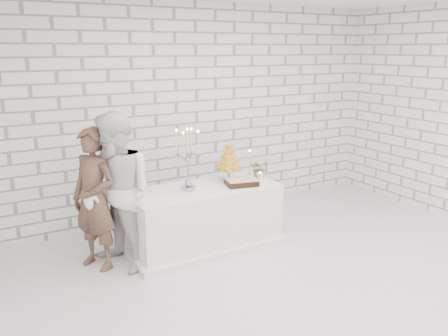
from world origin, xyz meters
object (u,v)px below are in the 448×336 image
(cake_table, at_px, (204,217))
(candelabra, at_px, (188,159))
(groom, at_px, (94,199))
(bride, at_px, (118,193))
(croquembouche, at_px, (229,161))

(cake_table, bearing_deg, candelabra, 176.49)
(cake_table, bearing_deg, groom, 175.35)
(cake_table, xyz_separation_m, bride, (-1.07, -0.07, 0.50))
(cake_table, distance_m, groom, 1.36)
(croquembouche, bearing_deg, groom, -179.80)
(groom, distance_m, bride, 0.29)
(bride, xyz_separation_m, candelabra, (0.87, 0.08, 0.25))
(bride, bearing_deg, cake_table, 75.45)
(cake_table, relative_size, croquembouche, 3.60)
(groom, height_order, croquembouche, groom)
(groom, distance_m, candelabra, 1.14)
(cake_table, relative_size, bride, 1.03)
(bride, xyz_separation_m, croquembouche, (1.49, 0.18, 0.13))
(cake_table, relative_size, candelabra, 2.42)
(cake_table, distance_m, bride, 1.19)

